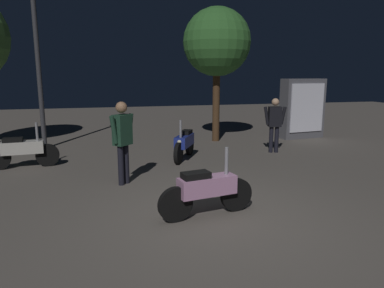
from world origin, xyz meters
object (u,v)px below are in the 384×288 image
Objects in this scene: streetlamp_near at (37,43)px; person_bystander_far at (275,121)px; kiosk_billboard at (302,109)px; motorcycle_white_parked_right at (23,150)px; person_rider_beside at (122,135)px; motorcycle_pink_foreground at (207,190)px; motorcycle_blue_parked_left at (184,143)px.

person_bystander_far is at bearing -18.72° from streetlamp_near.
streetlamp_near is at bearing -8.70° from kiosk_billboard.
person_rider_beside is at bearing -44.42° from motorcycle_white_parked_right.
streetlamp_near is (-2.16, 4.28, 2.11)m from person_rider_beside.
person_bystander_far is 2.88m from kiosk_billboard.
motorcycle_pink_foreground is 0.79× the size of kiosk_billboard.
motorcycle_white_parked_right is 0.34× the size of streetlamp_near.
motorcycle_blue_parked_left is at bearing -72.66° from person_bystander_far.
person_rider_beside is at bearing -63.21° from streetlamp_near.
person_rider_beside reaches higher than motorcycle_blue_parked_left.
motorcycle_pink_foreground is 8.11m from kiosk_billboard.
motorcycle_blue_parked_left is 0.91× the size of motorcycle_white_parked_right.
person_bystander_far is 7.31m from streetlamp_near.
kiosk_billboard reaches higher than motorcycle_pink_foreground.
person_bystander_far is at bearing 36.66° from kiosk_billboard.
motorcycle_blue_parked_left is 2.58m from person_rider_beside.
person_bystander_far is (6.75, 0.13, 0.50)m from motorcycle_white_parked_right.
motorcycle_white_parked_right is at bearing -93.56° from streetlamp_near.
motorcycle_white_parked_right is 9.10m from kiosk_billboard.
motorcycle_white_parked_right is 3.06m from person_rider_beside.
motorcycle_pink_foreground is at bearing 21.06° from motorcycle_blue_parked_left.
motorcycle_blue_parked_left is 4.02m from motorcycle_white_parked_right.
motorcycle_pink_foreground is 1.10× the size of motorcycle_blue_parked_left.
kiosk_billboard reaches higher than person_bystander_far.
streetlamp_near is (0.15, 2.37, 2.71)m from motorcycle_white_parked_right.
kiosk_billboard reaches higher than person_rider_beside.
streetlamp_near reaches higher than kiosk_billboard.
person_bystander_far is at bearing 40.92° from motorcycle_pink_foreground.
kiosk_billboard is (5.32, 6.09, 0.61)m from motorcycle_pink_foreground.
person_rider_beside is 1.09× the size of person_bystander_far.
motorcycle_white_parked_right is at bearing -75.91° from person_bystander_far.
motorcycle_blue_parked_left is at bearing -32.24° from streetlamp_near.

